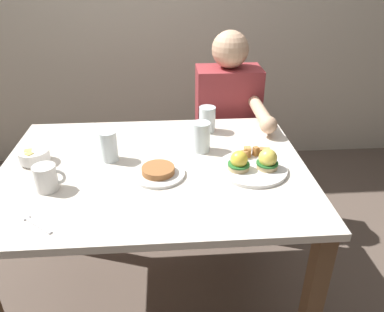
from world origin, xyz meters
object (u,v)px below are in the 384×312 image
at_px(eggs_benedict_plate, 253,164).
at_px(water_glass_far, 201,139).
at_px(dining_table, 155,189).
at_px(fork, 33,222).
at_px(water_glass_near, 207,121).
at_px(coffee_mug, 46,177).
at_px(diner_person, 228,123).
at_px(water_glass_extra, 109,148).
at_px(fruit_bowl, 34,156).
at_px(side_plate, 158,172).

bearing_deg(eggs_benedict_plate, water_glass_far, 136.13).
height_order(dining_table, fork, fork).
relative_size(eggs_benedict_plate, water_glass_near, 2.27).
bearing_deg(dining_table, water_glass_far, 31.22).
bearing_deg(eggs_benedict_plate, fork, -160.27).
relative_size(coffee_mug, diner_person, 0.10).
bearing_deg(dining_table, eggs_benedict_plate, -8.38).
relative_size(water_glass_near, water_glass_extra, 0.95).
height_order(dining_table, diner_person, diner_person).
bearing_deg(coffee_mug, diner_person, 43.94).
bearing_deg(fruit_bowl, water_glass_near, 19.13).
relative_size(fruit_bowl, fork, 0.92).
bearing_deg(dining_table, coffee_mug, -159.72).
xyz_separation_m(coffee_mug, water_glass_far, (0.57, 0.26, 0.00)).
bearing_deg(water_glass_near, diner_person, 62.36).
bearing_deg(water_glass_extra, fruit_bowl, -179.82).
bearing_deg(eggs_benedict_plate, dining_table, 171.62).
xyz_separation_m(dining_table, eggs_benedict_plate, (0.38, -0.06, 0.13)).
xyz_separation_m(fruit_bowl, fork, (0.10, -0.39, -0.03)).
height_order(water_glass_extra, diner_person, diner_person).
height_order(fruit_bowl, fork, fruit_bowl).
xyz_separation_m(water_glass_far, water_glass_extra, (-0.37, -0.06, -0.00)).
distance_m(coffee_mug, water_glass_near, 0.76).
height_order(fork, water_glass_near, water_glass_near).
relative_size(water_glass_near, side_plate, 0.60).
distance_m(dining_table, fork, 0.50).
xyz_separation_m(fruit_bowl, water_glass_extra, (0.30, 0.00, 0.02)).
relative_size(fork, water_glass_near, 1.10).
height_order(coffee_mug, water_glass_extra, water_glass_extra).
bearing_deg(side_plate, water_glass_far, 46.79).
height_order(eggs_benedict_plate, side_plate, eggs_benedict_plate).
bearing_deg(water_glass_extra, eggs_benedict_plate, -12.24).
bearing_deg(fork, eggs_benedict_plate, 19.73).
relative_size(dining_table, water_glass_far, 9.40).
distance_m(eggs_benedict_plate, coffee_mug, 0.76).
relative_size(fork, side_plate, 0.65).
distance_m(fruit_bowl, diner_person, 1.03).
distance_m(fork, water_glass_near, 0.89).
height_order(water_glass_far, diner_person, diner_person).
relative_size(fruit_bowl, side_plate, 0.60).
relative_size(eggs_benedict_plate, diner_person, 0.24).
xyz_separation_m(water_glass_extra, diner_person, (0.57, 0.54, -0.14)).
distance_m(coffee_mug, water_glass_extra, 0.28).
bearing_deg(fork, side_plate, 33.35).
relative_size(eggs_benedict_plate, side_plate, 1.35).
distance_m(fruit_bowl, water_glass_far, 0.67).
height_order(coffee_mug, diner_person, diner_person).
distance_m(dining_table, diner_person, 0.72).
height_order(side_plate, diner_person, diner_person).
distance_m(water_glass_far, water_glass_extra, 0.38).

